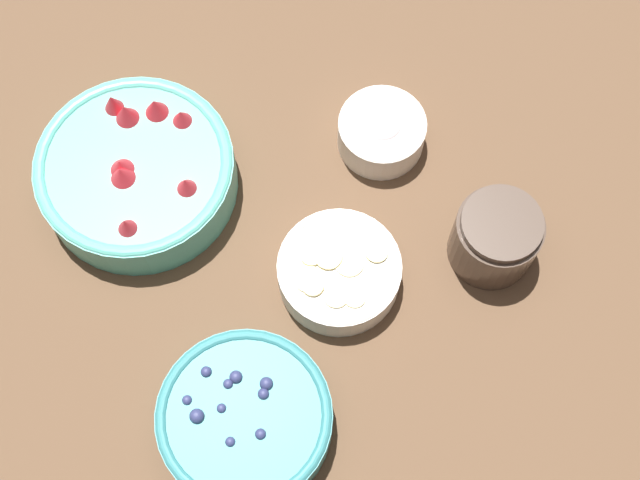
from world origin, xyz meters
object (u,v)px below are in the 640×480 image
(bowl_cream, at_px, (382,131))
(jar_chocolate, at_px, (495,238))
(bowl_strawberries, at_px, (137,171))
(bowl_bananas, at_px, (339,271))
(bowl_blueberries, at_px, (245,419))

(bowl_cream, bearing_deg, jar_chocolate, 7.77)
(jar_chocolate, bearing_deg, bowl_strawberries, -134.69)
(bowl_strawberries, xyz_separation_m, bowl_cream, (0.11, 0.27, -0.01))
(bowl_strawberries, distance_m, bowl_bananas, 0.26)
(bowl_bananas, height_order, jar_chocolate, jar_chocolate)
(bowl_bananas, relative_size, bowl_cream, 1.33)
(bowl_bananas, relative_size, jar_chocolate, 1.42)
(bowl_strawberries, bearing_deg, bowl_bananas, 30.02)
(jar_chocolate, bearing_deg, bowl_bananas, -111.89)
(bowl_strawberries, relative_size, jar_chocolate, 2.35)
(bowl_bananas, distance_m, jar_chocolate, 0.18)
(bowl_blueberries, distance_m, jar_chocolate, 0.34)
(bowl_bananas, height_order, bowl_cream, bowl_cream)
(bowl_bananas, xyz_separation_m, bowl_cream, (-0.12, 0.14, 0.00))
(bowl_strawberries, relative_size, bowl_blueberries, 1.24)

